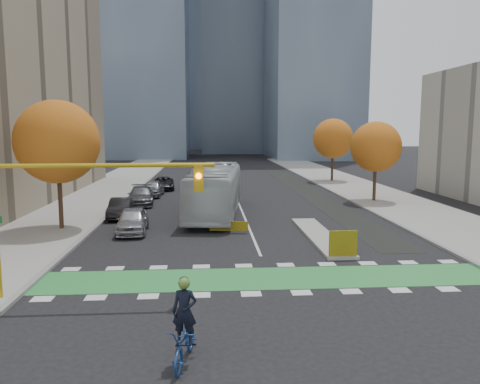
{
  "coord_description": "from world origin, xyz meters",
  "views": [
    {
      "loc": [
        -2.66,
        -17.98,
        6.45
      ],
      "look_at": [
        -0.91,
        7.32,
        3.0
      ],
      "focal_mm": 35.0,
      "sensor_mm": 36.0,
      "label": 1
    }
  ],
  "objects": [
    {
      "name": "ground",
      "position": [
        0.0,
        0.0,
        0.0
      ],
      "size": [
        300.0,
        300.0,
        0.0
      ],
      "primitive_type": "plane",
      "color": "black",
      "rests_on": "ground"
    },
    {
      "name": "sidewalk_west",
      "position": [
        -13.5,
        20.0,
        0.07
      ],
      "size": [
        7.0,
        120.0,
        0.15
      ],
      "primitive_type": "cube",
      "color": "gray",
      "rests_on": "ground"
    },
    {
      "name": "sidewalk_east",
      "position": [
        13.5,
        20.0,
        0.07
      ],
      "size": [
        7.0,
        120.0,
        0.15
      ],
      "primitive_type": "cube",
      "color": "gray",
      "rests_on": "ground"
    },
    {
      "name": "curb_west",
      "position": [
        -10.0,
        20.0,
        0.07
      ],
      "size": [
        0.3,
        120.0,
        0.16
      ],
      "primitive_type": "cube",
      "color": "gray",
      "rests_on": "ground"
    },
    {
      "name": "curb_east",
      "position": [
        10.0,
        20.0,
        0.07
      ],
      "size": [
        0.3,
        120.0,
        0.16
      ],
      "primitive_type": "cube",
      "color": "gray",
      "rests_on": "ground"
    },
    {
      "name": "bike_crossing",
      "position": [
        0.0,
        1.5,
        0.01
      ],
      "size": [
        20.0,
        3.0,
        0.01
      ],
      "primitive_type": "cube",
      "color": "#2E8C3F",
      "rests_on": "ground"
    },
    {
      "name": "centre_line",
      "position": [
        0.0,
        40.0,
        0.01
      ],
      "size": [
        0.15,
        70.0,
        0.01
      ],
      "primitive_type": "cube",
      "color": "silver",
      "rests_on": "ground"
    },
    {
      "name": "bike_lane_paint",
      "position": [
        7.5,
        30.0,
        0.01
      ],
      "size": [
        2.5,
        50.0,
        0.01
      ],
      "primitive_type": "cube",
      "color": "black",
      "rests_on": "ground"
    },
    {
      "name": "median_island",
      "position": [
        4.0,
        9.0,
        0.08
      ],
      "size": [
        1.6,
        10.0,
        0.16
      ],
      "primitive_type": "cube",
      "color": "gray",
      "rests_on": "ground"
    },
    {
      "name": "hazard_board",
      "position": [
        4.0,
        4.2,
        0.8
      ],
      "size": [
        1.4,
        0.12,
        1.3
      ],
      "primitive_type": "cube",
      "color": "yellow",
      "rests_on": "median_island"
    },
    {
      "name": "tower_ne",
      "position": [
        20.0,
        85.0,
        30.0
      ],
      "size": [
        18.0,
        24.0,
        60.0
      ],
      "primitive_type": "cube",
      "color": "#47566B",
      "rests_on": "ground"
    },
    {
      "name": "tower_far",
      "position": [
        -4.0,
        140.0,
        40.0
      ],
      "size": [
        26.0,
        26.0,
        80.0
      ],
      "primitive_type": "cube",
      "color": "#47566B",
      "rests_on": "ground"
    },
    {
      "name": "tree_west",
      "position": [
        -12.0,
        12.0,
        5.62
      ],
      "size": [
        5.2,
        5.2,
        8.22
      ],
      "color": "#332114",
      "rests_on": "ground"
    },
    {
      "name": "tree_east_near",
      "position": [
        12.0,
        22.0,
        4.86
      ],
      "size": [
        4.4,
        4.4,
        7.08
      ],
      "color": "#332114",
      "rests_on": "ground"
    },
    {
      "name": "tree_east_far",
      "position": [
        12.5,
        38.0,
        5.24
      ],
      "size": [
        4.8,
        4.8,
        7.65
      ],
      "color": "#332114",
      "rests_on": "ground"
    },
    {
      "name": "traffic_signal_west",
      "position": [
        -7.93,
        -0.51,
        4.03
      ],
      "size": [
        8.53,
        0.56,
        5.2
      ],
      "color": "#BF9914",
      "rests_on": "ground"
    },
    {
      "name": "cyclist",
      "position": [
        -3.33,
        -5.68,
        0.82
      ],
      "size": [
        1.12,
        2.22,
        2.44
      ],
      "rotation": [
        0.0,
        0.0,
        -0.19
      ],
      "color": "navy",
      "rests_on": "ground"
    },
    {
      "name": "bus",
      "position": [
        -2.11,
        16.81,
        1.86
      ],
      "size": [
        4.62,
        13.63,
        3.72
      ],
      "primitive_type": "imported",
      "rotation": [
        0.0,
        0.0,
        -0.11
      ],
      "color": "silver",
      "rests_on": "ground"
    },
    {
      "name": "parked_car_a",
      "position": [
        -7.38,
        11.02,
        0.77
      ],
      "size": [
        2.06,
        4.62,
        1.54
      ],
      "primitive_type": "imported",
      "rotation": [
        0.0,
        0.0,
        0.05
      ],
      "color": "#A4A4A9",
      "rests_on": "ground"
    },
    {
      "name": "parked_car_b",
      "position": [
        -9.0,
        16.02,
        0.71
      ],
      "size": [
        1.66,
        4.35,
        1.42
      ],
      "primitive_type": "imported",
      "rotation": [
        0.0,
        0.0,
        0.04
      ],
      "color": "black",
      "rests_on": "ground"
    },
    {
      "name": "parked_car_c",
      "position": [
        -8.37,
        21.89,
        0.76
      ],
      "size": [
        2.6,
        5.44,
        1.53
      ],
      "primitive_type": "imported",
      "rotation": [
        0.0,
        0.0,
        0.09
      ],
      "color": "#515257",
      "rests_on": "ground"
    },
    {
      "name": "parked_car_d",
      "position": [
        -7.39,
        31.89,
        0.67
      ],
      "size": [
        2.65,
        4.98,
        1.33
      ],
      "primitive_type": "imported",
      "rotation": [
        0.0,
        0.0,
        0.09
      ],
      "color": "black",
      "rests_on": "ground"
    },
    {
      "name": "parked_car_e",
      "position": [
        -7.93,
        26.89,
        0.77
      ],
      "size": [
        1.96,
        4.56,
        1.53
      ],
      "primitive_type": "imported",
      "rotation": [
        0.0,
        0.0,
        -0.03
      ],
      "color": "gray",
      "rests_on": "ground"
    }
  ]
}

